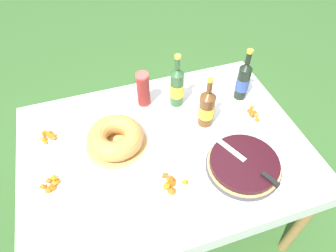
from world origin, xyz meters
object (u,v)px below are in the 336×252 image
(snack_plate_near, at_px, (172,183))
(snack_plate_far, at_px, (253,114))
(cider_bottle_amber, at_px, (207,108))
(cup_stack, at_px, (143,90))
(snack_plate_left, at_px, (53,186))
(snack_plate_right, at_px, (51,138))
(berry_tart, at_px, (244,165))
(serving_knife, at_px, (250,164))
(juice_bottle_red, at_px, (243,81))
(cider_bottle_green, at_px, (177,87))
(bundt_cake, at_px, (116,138))

(snack_plate_near, height_order, snack_plate_far, snack_plate_near)
(cider_bottle_amber, height_order, snack_plate_near, cider_bottle_amber)
(cup_stack, distance_m, snack_plate_left, 0.68)
(snack_plate_near, relative_size, snack_plate_left, 0.91)
(snack_plate_left, bearing_deg, snack_plate_far, 6.38)
(snack_plate_left, relative_size, snack_plate_right, 1.19)
(berry_tart, relative_size, serving_knife, 1.02)
(cup_stack, relative_size, snack_plate_far, 1.07)
(snack_plate_far, bearing_deg, juice_bottle_red, 89.45)
(cup_stack, relative_size, cider_bottle_amber, 0.70)
(cider_bottle_green, relative_size, snack_plate_left, 1.42)
(bundt_cake, relative_size, cider_bottle_green, 0.95)
(serving_knife, distance_m, snack_plate_near, 0.37)
(serving_knife, height_order, snack_plate_far, serving_knife)
(cider_bottle_green, bearing_deg, juice_bottle_red, -9.98)
(serving_knife, xyz_separation_m, bundt_cake, (-0.56, 0.36, -0.01))
(cider_bottle_amber, bearing_deg, cup_stack, 138.14)
(berry_tart, bearing_deg, snack_plate_left, 168.77)
(snack_plate_left, bearing_deg, cider_bottle_green, 26.13)
(snack_plate_right, bearing_deg, cider_bottle_green, 4.68)
(cup_stack, xyz_separation_m, snack_plate_left, (-0.54, -0.41, -0.09))
(bundt_cake, xyz_separation_m, juice_bottle_red, (0.76, 0.13, 0.07))
(snack_plate_far, bearing_deg, cider_bottle_amber, 172.37)
(serving_knife, distance_m, snack_plate_far, 0.39)
(berry_tart, distance_m, cider_bottle_amber, 0.35)
(cider_bottle_green, xyz_separation_m, snack_plate_near, (-0.20, -0.51, -0.11))
(serving_knife, relative_size, cup_stack, 1.64)
(cider_bottle_green, distance_m, juice_bottle_red, 0.38)
(berry_tart, bearing_deg, serving_knife, -66.16)
(snack_plate_far, bearing_deg, snack_plate_right, 170.90)
(snack_plate_right, bearing_deg, cup_stack, 11.79)
(juice_bottle_red, xyz_separation_m, snack_plate_near, (-0.57, -0.44, -0.11))
(cup_stack, distance_m, cider_bottle_green, 0.19)
(bundt_cake, bearing_deg, serving_knife, -32.76)
(snack_plate_left, bearing_deg, berry_tart, -11.23)
(berry_tart, xyz_separation_m, snack_plate_right, (-0.86, 0.47, -0.02))
(snack_plate_left, bearing_deg, snack_plate_right, 87.96)
(juice_bottle_red, xyz_separation_m, snack_plate_left, (-1.09, -0.29, -0.11))
(cider_bottle_amber, xyz_separation_m, juice_bottle_red, (0.28, 0.13, 0.01))
(snack_plate_left, bearing_deg, cup_stack, 36.88)
(serving_knife, relative_size, cider_bottle_green, 1.08)
(bundt_cake, bearing_deg, berry_tart, -31.31)
(cup_stack, relative_size, snack_plate_left, 0.93)
(berry_tart, distance_m, snack_plate_left, 0.89)
(berry_tart, height_order, snack_plate_far, berry_tart)
(bundt_cake, bearing_deg, cup_stack, 49.18)
(snack_plate_near, distance_m, snack_plate_right, 0.68)
(snack_plate_near, relative_size, snack_plate_far, 1.05)
(snack_plate_near, bearing_deg, snack_plate_left, 163.41)
(snack_plate_near, bearing_deg, cider_bottle_green, 68.35)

